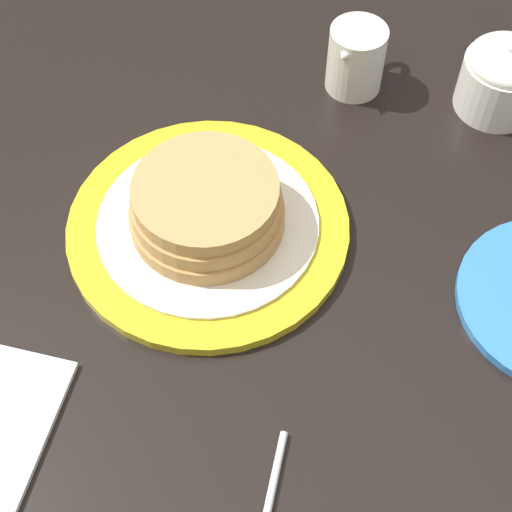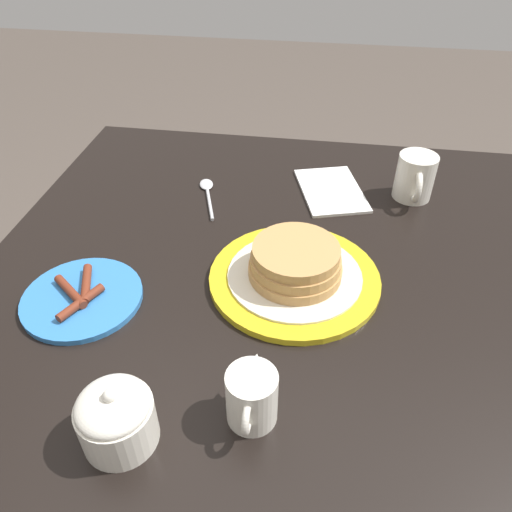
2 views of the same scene
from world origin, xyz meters
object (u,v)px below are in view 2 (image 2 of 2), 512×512
Objects in this scene: coffee_mug at (415,177)px; spoon at (207,191)px; napkin at (331,190)px; side_plate_bacon at (82,297)px; sugar_bowl at (116,417)px; creamer_pitcher at (252,396)px; pancake_plate at (295,270)px.

spoon is (0.05, -0.42, -0.04)m from coffee_mug.
spoon is (0.04, -0.26, 0.00)m from napkin.
side_plate_bacon is at bearing -19.63° from spoon.
coffee_mug reaches higher than side_plate_bacon.
side_plate_bacon is 0.67m from coffee_mug.
sugar_bowl is (0.22, 0.15, 0.04)m from side_plate_bacon.
creamer_pitcher reaches higher than side_plate_bacon.
pancake_plate is 0.37m from coffee_mug.
napkin is (-0.61, 0.23, -0.04)m from sugar_bowl.
sugar_bowl is at bearing -20.89° from napkin.
creamer_pitcher is at bearing 61.21° from side_plate_bacon.
coffee_mug is 0.61m from creamer_pitcher.
coffee_mug is 1.18× the size of sugar_bowl.
sugar_bowl reaches higher than pancake_plate.
coffee_mug and sugar_bowl have the same top height.
creamer_pitcher is at bearing 109.49° from sugar_bowl.
spoon is at bearing -83.72° from coffee_mug.
napkin is 0.26m from spoon.
creamer_pitcher is 0.48× the size of napkin.
side_plate_bacon is 0.54m from napkin.
sugar_bowl is 0.44× the size of napkin.
sugar_bowl reaches higher than side_plate_bacon.
side_plate_bacon is at bearing -118.79° from creamer_pitcher.
spoon reaches higher than napkin.
napkin is at bearing 170.21° from pancake_plate.
creamer_pitcher reaches higher than pancake_plate.
coffee_mug is 1.10× the size of creamer_pitcher.
pancake_plate is at bearing 106.44° from side_plate_bacon.
creamer_pitcher is at bearing -8.17° from napkin.
napkin is 1.37× the size of spoon.
coffee_mug is (-0.39, 0.55, 0.04)m from side_plate_bacon.
coffee_mug is at bearing 96.28° from spoon.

